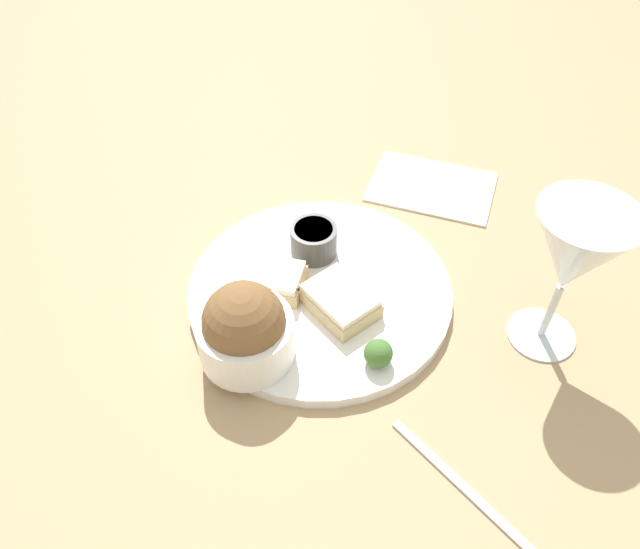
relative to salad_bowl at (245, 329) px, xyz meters
name	(u,v)px	position (x,y,z in m)	size (l,w,h in m)	color
ground_plane	(320,295)	(-0.02, -0.11, -0.05)	(4.00, 4.00, 0.00)	tan
dinner_plate	(320,291)	(-0.02, -0.11, -0.04)	(0.29, 0.29, 0.01)	white
salad_bowl	(245,329)	(0.00, 0.00, 0.00)	(0.10, 0.10, 0.09)	white
sauce_ramekin	(314,239)	(0.01, -0.16, -0.02)	(0.05, 0.05, 0.04)	#4C4C4C
cheese_toast_near	(340,301)	(-0.06, -0.09, -0.03)	(0.09, 0.08, 0.03)	#D1B27F
cheese_toast_far	(271,279)	(0.03, -0.09, -0.03)	(0.08, 0.07, 0.03)	#D1B27F
wine_glass	(574,256)	(-0.26, -0.17, 0.07)	(0.09, 0.09, 0.17)	silver
garnish	(378,353)	(-0.12, -0.05, -0.02)	(0.03, 0.03, 0.03)	#477533
napkin	(432,186)	(-0.07, -0.35, -0.05)	(0.17, 0.14, 0.01)	beige
fork	(469,492)	(-0.24, 0.03, -0.05)	(0.17, 0.07, 0.01)	silver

